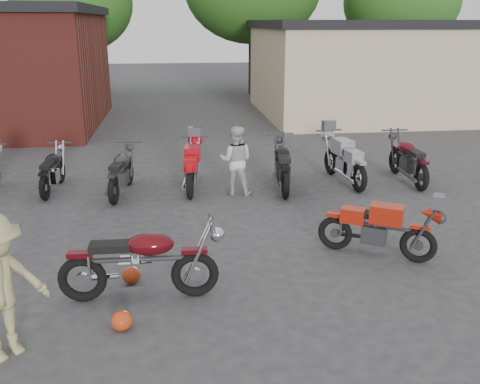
{
  "coord_description": "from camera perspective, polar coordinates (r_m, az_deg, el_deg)",
  "views": [
    {
      "loc": [
        -0.21,
        -6.79,
        3.71
      ],
      "look_at": [
        0.87,
        1.95,
        0.9
      ],
      "focal_mm": 40.0,
      "sensor_mm": 36.0,
      "label": 1
    }
  ],
  "objects": [
    {
      "name": "row_bike_6",
      "position": [
        13.01,
        11.05,
        3.64
      ],
      "size": [
        0.97,
        2.21,
        1.24
      ],
      "primitive_type": null,
      "rotation": [
        0.0,
        0.0,
        1.7
      ],
      "color": "#9396A0",
      "rests_on": "ground"
    },
    {
      "name": "row_bike_3",
      "position": [
        12.21,
        -12.56,
        2.37
      ],
      "size": [
        0.93,
        2.03,
        1.13
      ],
      "primitive_type": null,
      "rotation": [
        0.0,
        0.0,
        1.42
      ],
      "color": "#272629",
      "rests_on": "ground"
    },
    {
      "name": "tree_1",
      "position": [
        29.18,
        -17.3,
        16.94
      ],
      "size": [
        5.92,
        5.92,
        7.4
      ],
      "primitive_type": null,
      "color": "#214512",
      "rests_on": "ground"
    },
    {
      "name": "row_bike_2",
      "position": [
        12.88,
        -19.4,
        2.4
      ],
      "size": [
        0.71,
        1.87,
        1.06
      ],
      "primitive_type": null,
      "rotation": [
        0.0,
        0.0,
        1.51
      ],
      "color": "black",
      "rests_on": "ground"
    },
    {
      "name": "row_bike_4",
      "position": [
        12.35,
        -5.09,
        2.99
      ],
      "size": [
        0.9,
        2.09,
        1.17
      ],
      "primitive_type": null,
      "rotation": [
        0.0,
        0.0,
        1.45
      ],
      "color": "red",
      "rests_on": "ground"
    },
    {
      "name": "helmet",
      "position": [
        7.06,
        -12.51,
        -13.23
      ],
      "size": [
        0.35,
        0.35,
        0.26
      ],
      "primitive_type": "ellipsoid",
      "rotation": [
        0.0,
        0.0,
        -0.34
      ],
      "color": "#B83713",
      "rests_on": "ground"
    },
    {
      "name": "ground",
      "position": [
        7.74,
        -4.72,
        -11.01
      ],
      "size": [
        90.0,
        90.0,
        0.0
      ],
      "primitive_type": "plane",
      "color": "#333336"
    },
    {
      "name": "tree_2",
      "position": [
        29.1,
        1.32,
        19.07
      ],
      "size": [
        7.04,
        7.04,
        8.8
      ],
      "primitive_type": null,
      "color": "#214512",
      "rests_on": "ground"
    },
    {
      "name": "person_light",
      "position": [
        11.86,
        -0.43,
        3.38
      ],
      "size": [
        0.88,
        0.76,
        1.55
      ],
      "primitive_type": "imported",
      "rotation": [
        0.0,
        0.0,
        2.88
      ],
      "color": "#BCBBB7",
      "rests_on": "ground"
    },
    {
      "name": "row_bike_7",
      "position": [
        13.49,
        17.49,
        3.59
      ],
      "size": [
        0.72,
        2.11,
        1.22
      ],
      "primitive_type": null,
      "rotation": [
        0.0,
        0.0,
        1.56
      ],
      "color": "#480916",
      "rests_on": "ground"
    },
    {
      "name": "stucco_building",
      "position": [
        23.55,
        15.02,
        12.36
      ],
      "size": [
        10.0,
        8.0,
        3.5
      ],
      "primitive_type": "cube",
      "color": "tan",
      "rests_on": "ground"
    },
    {
      "name": "row_bike_5",
      "position": [
        12.37,
        4.55,
        3.19
      ],
      "size": [
        0.93,
        2.2,
        1.24
      ],
      "primitive_type": null,
      "rotation": [
        0.0,
        0.0,
        1.46
      ],
      "color": "black",
      "rests_on": "ground"
    },
    {
      "name": "sportbike",
      "position": [
        9.01,
        14.61,
        -3.48
      ],
      "size": [
        1.92,
        1.47,
        1.08
      ],
      "primitive_type": null,
      "rotation": [
        0.0,
        0.0,
        -0.53
      ],
      "color": "#B41F0F",
      "rests_on": "ground"
    },
    {
      "name": "vintage_motorcycle",
      "position": [
        7.51,
        -10.48,
        -6.95
      ],
      "size": [
        2.15,
        0.76,
        1.23
      ],
      "primitive_type": null,
      "rotation": [
        0.0,
        0.0,
        -0.03
      ],
      "color": "#4A090F",
      "rests_on": "ground"
    },
    {
      "name": "tree_3",
      "position": [
        31.27,
        16.67,
        17.18
      ],
      "size": [
        6.08,
        6.08,
        7.6
      ],
      "primitive_type": null,
      "color": "#214512",
      "rests_on": "ground"
    }
  ]
}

